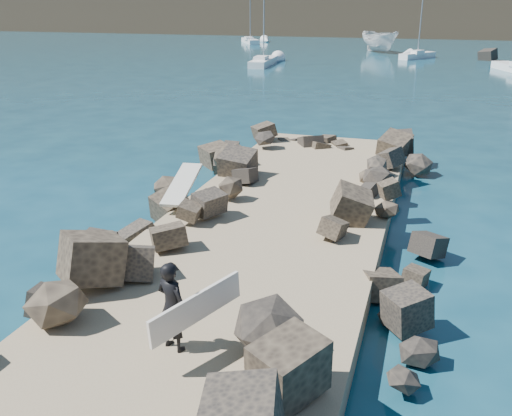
% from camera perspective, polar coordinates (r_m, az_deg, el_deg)
% --- Properties ---
extents(ground, '(800.00, 800.00, 0.00)m').
position_cam_1_polar(ground, '(15.31, 1.11, -4.04)').
color(ground, '#0F384C').
rests_on(ground, ground).
extents(jetty, '(6.00, 26.00, 0.60)m').
position_cam_1_polar(jetty, '(13.45, -1.27, -6.21)').
color(jetty, '#8C7759').
rests_on(jetty, ground).
extents(riprap_left, '(2.60, 22.00, 1.00)m').
position_cam_1_polar(riprap_left, '(14.87, -11.34, -3.12)').
color(riprap_left, black).
rests_on(riprap_left, ground).
extents(riprap_right, '(2.60, 22.00, 1.00)m').
position_cam_1_polar(riprap_right, '(13.28, 11.45, -6.04)').
color(riprap_right, black).
rests_on(riprap_right, ground).
extents(surfboard_resting, '(0.95, 2.54, 0.08)m').
position_cam_1_polar(surfboard_resting, '(16.98, -7.39, 2.03)').
color(surfboard_resting, silver).
rests_on(surfboard_resting, riprap_left).
extents(boat_imported, '(6.25, 7.27, 2.72)m').
position_cam_1_polar(boat_imported, '(75.79, 12.28, 15.98)').
color(boat_imported, silver).
rests_on(boat_imported, ground).
extents(surfer_with_board, '(1.25, 1.86, 1.63)m').
position_cam_1_polar(surfer_with_board, '(9.81, -8.06, -9.72)').
color(surfer_with_board, black).
rests_on(surfer_with_board, jetty).
extents(sailboat_b, '(3.91, 5.21, 6.71)m').
position_cam_1_polar(sailboat_b, '(68.73, 15.85, 14.46)').
color(sailboat_b, white).
rests_on(sailboat_b, ground).
extents(sailboat_e, '(4.61, 6.65, 8.21)m').
position_cam_1_polar(sailboat_e, '(90.36, -0.59, 16.37)').
color(sailboat_e, white).
rests_on(sailboat_e, ground).
extents(sailboat_a, '(2.20, 7.46, 8.84)m').
position_cam_1_polar(sailboat_a, '(59.49, 0.74, 14.42)').
color(sailboat_a, white).
rests_on(sailboat_a, ground).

